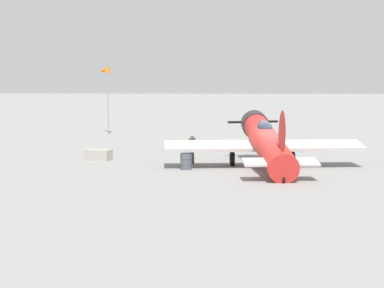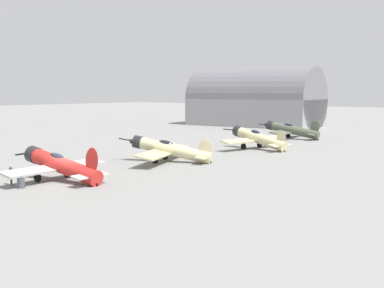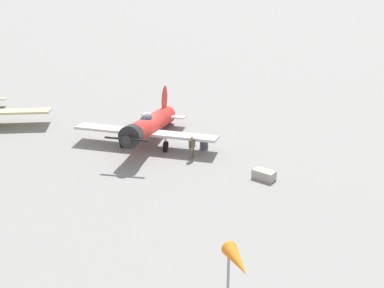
{
  "view_description": "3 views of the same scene",
  "coord_description": "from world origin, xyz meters",
  "px_view_note": "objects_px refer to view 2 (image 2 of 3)",
  "views": [
    {
      "loc": [
        2.97,
        29.75,
        4.42
      ],
      "look_at": [
        3.87,
        -1.91,
        1.1
      ],
      "focal_mm": 55.26,
      "sensor_mm": 36.0,
      "label": 1
    },
    {
      "loc": [
        25.79,
        36.8,
        7.92
      ],
      "look_at": [
        -18.93,
        -1.59,
        1.6
      ],
      "focal_mm": 47.59,
      "sensor_mm": 36.0,
      "label": 2
    },
    {
      "loc": [
        15.9,
        -36.49,
        16.57
      ],
      "look_at": [
        3.87,
        -1.91,
        1.1
      ],
      "focal_mm": 54.69,
      "sensor_mm": 36.0,
      "label": 3
    }
  ],
  "objects_px": {
    "airplane_foreground": "(60,165)",
    "fuel_drum": "(21,183)",
    "airplane_far_line": "(257,138)",
    "airplane_mid_apron": "(169,150)",
    "airplane_outer_stand": "(291,130)",
    "ground_crew_mechanic": "(11,173)"
  },
  "relations": [
    {
      "from": "airplane_outer_stand",
      "to": "fuel_drum",
      "type": "bearing_deg",
      "value": 85.25
    },
    {
      "from": "airplane_foreground",
      "to": "airplane_mid_apron",
      "type": "height_order",
      "value": "airplane_foreground"
    },
    {
      "from": "fuel_drum",
      "to": "airplane_mid_apron",
      "type": "bearing_deg",
      "value": -176.07
    },
    {
      "from": "airplane_mid_apron",
      "to": "ground_crew_mechanic",
      "type": "relative_size",
      "value": 7.3
    },
    {
      "from": "airplane_mid_apron",
      "to": "airplane_outer_stand",
      "type": "distance_m",
      "value": 31.96
    },
    {
      "from": "airplane_outer_stand",
      "to": "ground_crew_mechanic",
      "type": "bearing_deg",
      "value": 83.1
    },
    {
      "from": "airplane_outer_stand",
      "to": "airplane_mid_apron",
      "type": "bearing_deg",
      "value": 85.8
    },
    {
      "from": "airplane_foreground",
      "to": "ground_crew_mechanic",
      "type": "relative_size",
      "value": 6.33
    },
    {
      "from": "airplane_mid_apron",
      "to": "airplane_far_line",
      "type": "xyz_separation_m",
      "value": [
        -16.45,
        0.76,
        0.12
      ]
    },
    {
      "from": "airplane_foreground",
      "to": "airplane_far_line",
      "type": "height_order",
      "value": "airplane_foreground"
    },
    {
      "from": "airplane_outer_stand",
      "to": "fuel_drum",
      "type": "distance_m",
      "value": 50.79
    },
    {
      "from": "airplane_far_line",
      "to": "ground_crew_mechanic",
      "type": "distance_m",
      "value": 35.01
    },
    {
      "from": "airplane_foreground",
      "to": "ground_crew_mechanic",
      "type": "height_order",
      "value": "airplane_foreground"
    },
    {
      "from": "airplane_outer_stand",
      "to": "airplane_far_line",
      "type": "bearing_deg",
      "value": 94.17
    },
    {
      "from": "airplane_mid_apron",
      "to": "airplane_foreground",
      "type": "bearing_deg",
      "value": 69.61
    },
    {
      "from": "airplane_foreground",
      "to": "fuel_drum",
      "type": "xyz_separation_m",
      "value": [
        4.08,
        0.48,
        -0.98
      ]
    },
    {
      "from": "airplane_outer_stand",
      "to": "ground_crew_mechanic",
      "type": "height_order",
      "value": "airplane_outer_stand"
    },
    {
      "from": "airplane_mid_apron",
      "to": "fuel_drum",
      "type": "height_order",
      "value": "airplane_mid_apron"
    },
    {
      "from": "airplane_mid_apron",
      "to": "ground_crew_mechanic",
      "type": "xyz_separation_m",
      "value": [
        18.53,
        -0.62,
        -0.35
      ]
    },
    {
      "from": "airplane_foreground",
      "to": "airplane_mid_apron",
      "type": "xyz_separation_m",
      "value": [
        -14.7,
        -0.81,
        -0.03
      ]
    },
    {
      "from": "airplane_far_line",
      "to": "fuel_drum",
      "type": "distance_m",
      "value": 35.25
    },
    {
      "from": "ground_crew_mechanic",
      "to": "airplane_foreground",
      "type": "bearing_deg",
      "value": -0.45
    }
  ]
}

